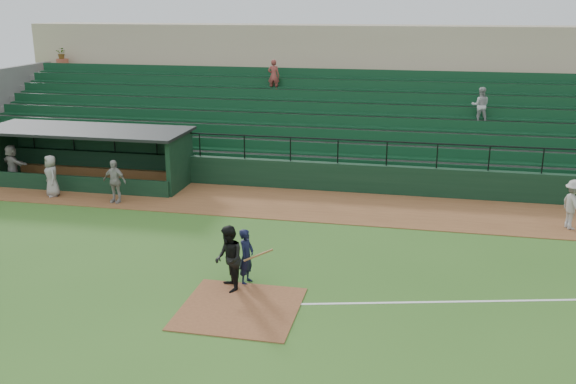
# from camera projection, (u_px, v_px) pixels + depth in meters

# --- Properties ---
(ground) EXTENTS (90.00, 90.00, 0.00)m
(ground) POSITION_uv_depth(u_px,v_px,m) (250.00, 292.00, 17.30)
(ground) COLOR #305C1D
(ground) RESTS_ON ground
(warning_track) EXTENTS (40.00, 4.00, 0.03)m
(warning_track) POSITION_uv_depth(u_px,v_px,m) (304.00, 205.00, 24.79)
(warning_track) COLOR brown
(warning_track) RESTS_ON ground
(home_plate_dirt) EXTENTS (3.00, 3.00, 0.03)m
(home_plate_dirt) POSITION_uv_depth(u_px,v_px,m) (240.00, 308.00, 16.35)
(home_plate_dirt) COLOR brown
(home_plate_dirt) RESTS_ON ground
(foul_line) EXTENTS (17.49, 4.44, 0.01)m
(foul_line) POSITION_uv_depth(u_px,v_px,m) (553.00, 300.00, 16.83)
(foul_line) COLOR white
(foul_line) RESTS_ON ground
(stadium_structure) EXTENTS (38.00, 13.08, 6.40)m
(stadium_structure) POSITION_uv_depth(u_px,v_px,m) (335.00, 112.00, 32.07)
(stadium_structure) COLOR black
(stadium_structure) RESTS_ON ground
(dugout) EXTENTS (8.90, 3.20, 2.42)m
(dugout) POSITION_uv_depth(u_px,v_px,m) (92.00, 151.00, 27.82)
(dugout) COLOR black
(dugout) RESTS_ON ground
(batter_at_plate) EXTENTS (1.03, 0.69, 1.60)m
(batter_at_plate) POSITION_uv_depth(u_px,v_px,m) (247.00, 256.00, 17.66)
(batter_at_plate) COLOR black
(batter_at_plate) RESTS_ON ground
(umpire) EXTENTS (1.04, 1.12, 1.84)m
(umpire) POSITION_uv_depth(u_px,v_px,m) (229.00, 259.00, 17.17)
(umpire) COLOR black
(umpire) RESTS_ON ground
(runner) EXTENTS (0.94, 1.27, 1.74)m
(runner) POSITION_uv_depth(u_px,v_px,m) (573.00, 205.00, 21.88)
(runner) COLOR #9F9B95
(runner) RESTS_ON warning_track
(dugout_player_a) EXTENTS (1.05, 0.54, 1.71)m
(dugout_player_a) POSITION_uv_depth(u_px,v_px,m) (114.00, 181.00, 24.82)
(dugout_player_a) COLOR #9F9B95
(dugout_player_a) RESTS_ON warning_track
(dugout_player_b) EXTENTS (0.97, 0.97, 1.69)m
(dugout_player_b) POSITION_uv_depth(u_px,v_px,m) (52.00, 176.00, 25.63)
(dugout_player_b) COLOR gray
(dugout_player_b) RESTS_ON warning_track
(dugout_player_c) EXTENTS (1.66, 1.11, 1.72)m
(dugout_player_c) POSITION_uv_depth(u_px,v_px,m) (12.00, 164.00, 27.44)
(dugout_player_c) COLOR gray
(dugout_player_c) RESTS_ON warning_track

